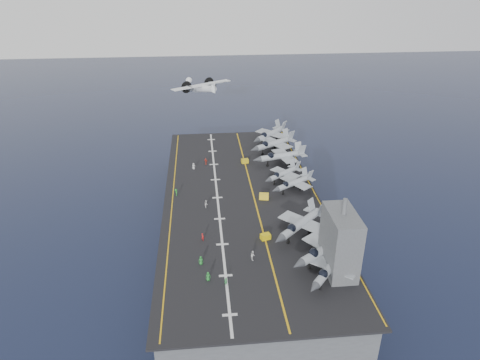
{
  "coord_description": "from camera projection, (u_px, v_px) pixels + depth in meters",
  "views": [
    {
      "loc": [
        -9.5,
        -92.58,
        61.19
      ],
      "look_at": [
        0.0,
        4.0,
        13.0
      ],
      "focal_mm": 32.0,
      "sensor_mm": 36.0,
      "label": 1
    }
  ],
  "objects": [
    {
      "name": "tow_cart_b",
      "position": [
        264.0,
        196.0,
        104.59
      ],
      "size": [
        2.53,
        1.89,
        1.38
      ],
      "primitive_type": null,
      "color": "yellow",
      "rests_on": "flight_deck"
    },
    {
      "name": "fighter_jet_5",
      "position": [
        284.0,
        173.0,
        113.0
      ],
      "size": [
        15.22,
        14.47,
        4.41
      ],
      "primitive_type": null,
      "color": "#8F989D",
      "rests_on": "flight_deck"
    },
    {
      "name": "fighter_jet_1",
      "position": [
        326.0,
        248.0,
        81.82
      ],
      "size": [
        19.03,
        17.71,
        5.5
      ],
      "primitive_type": null,
      "color": "#A0A9B1",
      "rests_on": "flight_deck"
    },
    {
      "name": "deck_edge_port",
      "position": [
        172.0,
        200.0,
        104.45
      ],
      "size": [
        0.25,
        90.0,
        0.02
      ],
      "primitive_type": "cube",
      "color": "gold",
      "rests_on": "flight_deck"
    },
    {
      "name": "crew_6",
      "position": [
        226.0,
        281.0,
        76.06
      ],
      "size": [
        1.12,
        0.95,
        1.59
      ],
      "primitive_type": "imported",
      "color": "#297F39",
      "rests_on": "flight_deck"
    },
    {
      "name": "fighter_jet_2",
      "position": [
        301.0,
        223.0,
        89.71
      ],
      "size": [
        19.01,
        18.83,
        5.58
      ],
      "primitive_type": null,
      "color": "gray",
      "rests_on": "flight_deck"
    },
    {
      "name": "crew_7",
      "position": [
        253.0,
        255.0,
        82.64
      ],
      "size": [
        1.02,
        1.34,
        2.01
      ],
      "primitive_type": "imported",
      "color": "silver",
      "rests_on": "flight_deck"
    },
    {
      "name": "crew_8",
      "position": [
        201.0,
        260.0,
        81.36
      ],
      "size": [
        1.17,
        0.87,
        1.77
      ],
      "primitive_type": "imported",
      "color": "#268C33",
      "rests_on": "flight_deck"
    },
    {
      "name": "ground",
      "position": [
        242.0,
        232.0,
        110.57
      ],
      "size": [
        500.0,
        500.0,
        0.0
      ],
      "primitive_type": "plane",
      "color": "#142135",
      "rests_on": "ground"
    },
    {
      "name": "deck_edge_stbd",
      "position": [
        315.0,
        193.0,
        107.56
      ],
      "size": [
        0.25,
        90.0,
        0.02
      ],
      "primitive_type": "cube",
      "color": "gold",
      "rests_on": "flight_deck"
    },
    {
      "name": "crew_1",
      "position": [
        203.0,
        237.0,
        88.52
      ],
      "size": [
        1.21,
        1.24,
        1.73
      ],
      "primitive_type": "imported",
      "color": "#B21919",
      "rests_on": "flight_deck"
    },
    {
      "name": "crew_0",
      "position": [
        208.0,
        276.0,
        77.15
      ],
      "size": [
        1.17,
        0.87,
        1.77
      ],
      "primitive_type": "imported",
      "color": "#268C33",
      "rests_on": "flight_deck"
    },
    {
      "name": "crew_5",
      "position": [
        194.0,
        166.0,
        120.07
      ],
      "size": [
        1.27,
        1.07,
        1.79
      ],
      "primitive_type": "imported",
      "color": "silver",
      "rests_on": "flight_deck"
    },
    {
      "name": "crew_4",
      "position": [
        206.0,
        161.0,
        122.81
      ],
      "size": [
        1.44,
        1.36,
        2.0
      ],
      "primitive_type": "imported",
      "color": "#C23A2A",
      "rests_on": "flight_deck"
    },
    {
      "name": "crew_3",
      "position": [
        176.0,
        192.0,
        106.0
      ],
      "size": [
        0.97,
        1.22,
        1.79
      ],
      "primitive_type": "imported",
      "color": "#1F9024",
      "rests_on": "flight_deck"
    },
    {
      "name": "tow_cart_a",
      "position": [
        265.0,
        237.0,
        89.09
      ],
      "size": [
        2.3,
        1.84,
        1.2
      ],
      "primitive_type": null,
      "color": "#DCBF0B",
      "rests_on": "flight_deck"
    },
    {
      "name": "flight_deck",
      "position": [
        242.0,
        197.0,
        106.03
      ],
      "size": [
        38.0,
        92.0,
        0.4
      ],
      "primitive_type": "cube",
      "color": "black",
      "rests_on": "hull"
    },
    {
      "name": "fighter_jet_6",
      "position": [
        282.0,
        155.0,
        122.22
      ],
      "size": [
        18.16,
        14.42,
        5.53
      ],
      "primitive_type": null,
      "color": "#97A0A6",
      "rests_on": "flight_deck"
    },
    {
      "name": "hull",
      "position": [
        242.0,
        215.0,
        108.35
      ],
      "size": [
        36.0,
        90.0,
        10.0
      ],
      "primitive_type": "cube",
      "color": "#56595E",
      "rests_on": "ground"
    },
    {
      "name": "fighter_jet_8",
      "position": [
        270.0,
        133.0,
        138.25
      ],
      "size": [
        19.1,
        19.21,
        5.64
      ],
      "primitive_type": null,
      "color": "gray",
      "rests_on": "flight_deck"
    },
    {
      "name": "tow_cart_c",
      "position": [
        245.0,
        161.0,
        123.96
      ],
      "size": [
        2.17,
        1.57,
        1.21
      ],
      "primitive_type": null,
      "color": "gold",
      "rests_on": "flight_deck"
    },
    {
      "name": "fighter_jet_4",
      "position": [
        294.0,
        182.0,
        107.86
      ],
      "size": [
        15.82,
        14.5,
        4.57
      ],
      "primitive_type": null,
      "color": "#9199A0",
      "rests_on": "flight_deck"
    },
    {
      "name": "island_superstructure",
      "position": [
        341.0,
        235.0,
        77.18
      ],
      "size": [
        5.0,
        10.0,
        15.0
      ],
      "primitive_type": null,
      "color": "#56595E",
      "rests_on": "flight_deck"
    },
    {
      "name": "crew_2",
      "position": [
        206.0,
        204.0,
        100.7
      ],
      "size": [
        0.8,
        1.18,
        1.92
      ],
      "primitive_type": "imported",
      "color": "silver",
      "rests_on": "flight_deck"
    },
    {
      "name": "transport_plane",
      "position": [
        202.0,
        89.0,
        155.51
      ],
      "size": [
        29.03,
        26.69,
        5.67
      ],
      "primitive_type": null,
      "color": "silver"
    },
    {
      "name": "fighter_jet_0",
      "position": [
        330.0,
        267.0,
        77.17
      ],
      "size": [
        16.26,
        16.82,
        4.89
      ],
      "primitive_type": null,
      "color": "#A1A8B2",
      "rests_on": "flight_deck"
    },
    {
      "name": "landing_centerline",
      "position": [
        217.0,
        198.0,
        105.41
      ],
      "size": [
        0.5,
        90.0,
        0.02
      ],
      "primitive_type": "cube",
      "color": "silver",
      "rests_on": "flight_deck"
    },
    {
      "name": "foul_line",
      "position": [
        254.0,
        196.0,
        106.2
      ],
      "size": [
        0.35,
        90.0,
        0.02
      ],
      "primitive_type": "cube",
      "color": "gold",
      "rests_on": "flight_deck"
    },
    {
      "name": "fighter_jet_7",
      "position": [
        274.0,
        143.0,
        130.68
      ],
      "size": [
        19.76,
        18.06,
        5.71
      ],
      "primitive_type": null,
      "color": "#979FA6",
      "rests_on": "flight_deck"
    }
  ]
}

